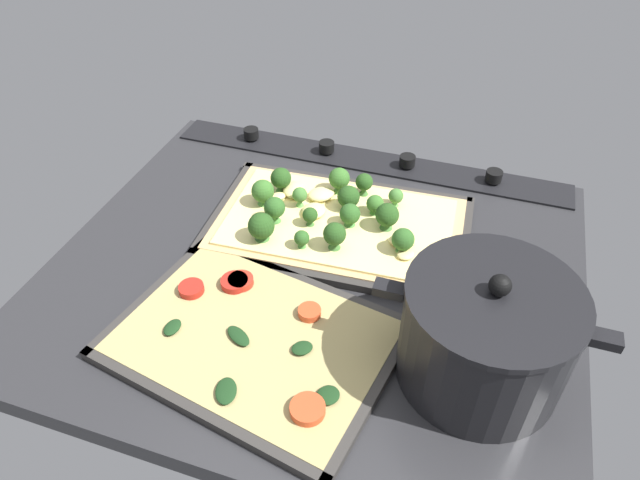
% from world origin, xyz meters
% --- Properties ---
extents(ground_plane, '(0.75, 0.65, 0.03)m').
position_xyz_m(ground_plane, '(0.00, 0.00, -0.01)').
color(ground_plane, '#28282B').
extents(stove_control_panel, '(0.72, 0.07, 0.03)m').
position_xyz_m(stove_control_panel, '(0.00, -0.29, 0.01)').
color(stove_control_panel, black).
rests_on(stove_control_panel, ground_plane).
extents(baking_tray_front, '(0.41, 0.27, 0.01)m').
position_xyz_m(baking_tray_front, '(-0.01, -0.09, 0.00)').
color(baking_tray_front, '#33302D').
rests_on(baking_tray_front, ground_plane).
extents(broccoli_pizza, '(0.38, 0.24, 0.06)m').
position_xyz_m(broccoli_pizza, '(-0.00, -0.09, 0.02)').
color(broccoli_pizza, tan).
rests_on(broccoli_pizza, baking_tray_front).
extents(baking_tray_back, '(0.38, 0.31, 0.01)m').
position_xyz_m(baking_tray_back, '(0.03, 0.16, 0.00)').
color(baking_tray_back, '#33302D').
rests_on(baking_tray_back, ground_plane).
extents(veggie_pizza_back, '(0.36, 0.28, 0.02)m').
position_xyz_m(veggie_pizza_back, '(0.03, 0.15, 0.01)').
color(veggie_pizza_back, tan).
rests_on(veggie_pizza_back, baking_tray_back).
extents(cooking_pot, '(0.26, 0.20, 0.16)m').
position_xyz_m(cooking_pot, '(-0.24, 0.11, 0.07)').
color(cooking_pot, black).
rests_on(cooking_pot, ground_plane).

